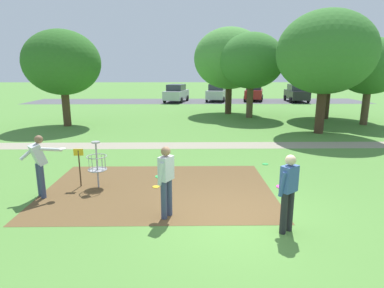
{
  "coord_description": "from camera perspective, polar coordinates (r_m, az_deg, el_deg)",
  "views": [
    {
      "loc": [
        -1.14,
        -6.86,
        3.41
      ],
      "look_at": [
        -0.99,
        3.46,
        1.0
      ],
      "focal_mm": 30.07,
      "sensor_mm": 36.0,
      "label": 1
    }
  ],
  "objects": [
    {
      "name": "ground_plane",
      "position": [
        7.74,
        7.96,
        -13.12
      ],
      "size": [
        160.0,
        160.0,
        0.0
      ],
      "primitive_type": "plane",
      "color": "#518438"
    },
    {
      "name": "dirt_tee_pad",
      "position": [
        9.49,
        -5.94,
        -7.96
      ],
      "size": [
        6.5,
        4.52,
        0.01
      ],
      "primitive_type": "cube",
      "color": "brown",
      "rests_on": "ground"
    },
    {
      "name": "disc_golf_basket",
      "position": [
        9.78,
        -16.81,
        -3.2
      ],
      "size": [
        0.98,
        0.58,
        1.39
      ],
      "color": "#9E9EA3",
      "rests_on": "ground"
    },
    {
      "name": "player_foreground_watching",
      "position": [
        7.46,
        -4.62,
        -6.01
      ],
      "size": [
        0.45,
        0.49,
        1.71
      ],
      "color": "#384260",
      "rests_on": "ground"
    },
    {
      "name": "player_throwing",
      "position": [
        7.06,
        16.72,
        -7.68
      ],
      "size": [
        0.47,
        0.45,
        1.71
      ],
      "color": "#232328",
      "rests_on": "ground"
    },
    {
      "name": "player_waiting_left",
      "position": [
        9.52,
        -25.43,
        -2.91
      ],
      "size": [
        1.11,
        0.63,
        1.71
      ],
      "color": "#384260",
      "rests_on": "ground"
    },
    {
      "name": "frisbee_near_basket",
      "position": [
        12.12,
        12.87,
        -3.49
      ],
      "size": [
        0.22,
        0.22,
        0.02
      ],
      "primitive_type": "cylinder",
      "color": "green",
      "rests_on": "ground"
    },
    {
      "name": "frisbee_by_tee",
      "position": [
        9.65,
        -6.4,
        -7.56
      ],
      "size": [
        0.21,
        0.21,
        0.02
      ],
      "primitive_type": "cylinder",
      "color": "gold",
      "rests_on": "ground"
    },
    {
      "name": "frisbee_mid_grass",
      "position": [
        11.08,
        17.64,
        -5.37
      ],
      "size": [
        0.25,
        0.25,
        0.02
      ],
      "primitive_type": "cylinder",
      "color": "red",
      "rests_on": "ground"
    },
    {
      "name": "tree_near_left",
      "position": [
        22.74,
        29.07,
        11.95
      ],
      "size": [
        3.98,
        3.98,
        5.28
      ],
      "color": "brown",
      "rests_on": "ground"
    },
    {
      "name": "tree_near_right",
      "position": [
        23.45,
        10.49,
        14.28
      ],
      "size": [
        4.51,
        4.51,
        5.89
      ],
      "color": "brown",
      "rests_on": "ground"
    },
    {
      "name": "tree_mid_left",
      "position": [
        18.6,
        22.62,
        14.74
      ],
      "size": [
        5.03,
        5.03,
        6.39
      ],
      "color": "#422D1E",
      "rests_on": "ground"
    },
    {
      "name": "tree_mid_center",
      "position": [
        21.01,
        -22.03,
        13.2
      ],
      "size": [
        4.46,
        4.46,
        5.68
      ],
      "color": "#4C3823",
      "rests_on": "ground"
    },
    {
      "name": "tree_mid_right",
      "position": [
        25.3,
        6.66,
        14.81
      ],
      "size": [
        5.37,
        5.37,
        6.47
      ],
      "color": "#422D1E",
      "rests_on": "ground"
    },
    {
      "name": "tree_far_left",
      "position": [
        24.4,
        23.3,
        13.84
      ],
      "size": [
        5.55,
        5.55,
        6.51
      ],
      "color": "#422D1E",
      "rests_on": "ground"
    },
    {
      "name": "parking_lot_strip",
      "position": [
        35.31,
        1.05,
        7.61
      ],
      "size": [
        36.0,
        6.0,
        0.01
      ],
      "primitive_type": "cube",
      "color": "#4C4C51",
      "rests_on": "ground"
    },
    {
      "name": "parked_car_leftmost",
      "position": [
        34.48,
        -2.82,
        9.0
      ],
      "size": [
        2.73,
        4.5,
        1.84
      ],
      "color": "#B2B7BC",
      "rests_on": "ground"
    },
    {
      "name": "parked_car_center_left",
      "position": [
        35.5,
        4.48,
        9.09
      ],
      "size": [
        2.77,
        4.51,
        1.84
      ],
      "color": "#B2B7BC",
      "rests_on": "ground"
    },
    {
      "name": "parked_car_center_right",
      "position": [
        36.57,
        10.92,
        9.01
      ],
      "size": [
        2.76,
        4.51,
        1.84
      ],
      "color": "maroon",
      "rests_on": "ground"
    },
    {
      "name": "parked_car_rightmost",
      "position": [
        36.41,
        18.07,
        8.59
      ],
      "size": [
        2.2,
        4.32,
        1.84
      ],
      "color": "black",
      "rests_on": "ground"
    },
    {
      "name": "gravel_path",
      "position": [
        14.75,
        3.64,
        -0.23
      ],
      "size": [
        40.0,
        1.29,
        0.0
      ],
      "primitive_type": "cube",
      "color": "gray",
      "rests_on": "ground"
    }
  ]
}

